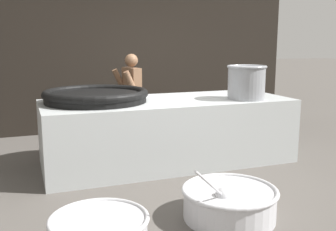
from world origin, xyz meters
TOP-DOWN VIEW (x-y plane):
  - ground_plane at (0.00, 0.00)m, footprint 60.00×60.00m
  - back_wall at (0.00, 2.62)m, footprint 7.36×0.24m
  - hearth_platform at (0.00, 0.00)m, footprint 3.65×1.43m
  - giant_wok_near at (-1.03, 0.16)m, footprint 1.49×1.49m
  - stock_pot at (1.11, -0.35)m, footprint 0.58×0.58m
  - cook at (-0.26, 1.09)m, footprint 0.42×0.62m
  - prep_bowl_vegetables at (-0.09, -2.04)m, footprint 1.12×1.00m

SIDE VIEW (x-z plane):
  - ground_plane at x=0.00m, z-range 0.00..0.00m
  - prep_bowl_vegetables at x=-0.09m, z-range -0.19..0.55m
  - hearth_platform at x=0.00m, z-range 0.00..0.95m
  - cook at x=-0.26m, z-range 0.07..1.66m
  - giant_wok_near at x=-1.03m, z-range 0.95..1.13m
  - stock_pot at x=1.11m, z-range 0.96..1.46m
  - back_wall at x=0.00m, z-range 0.00..4.05m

